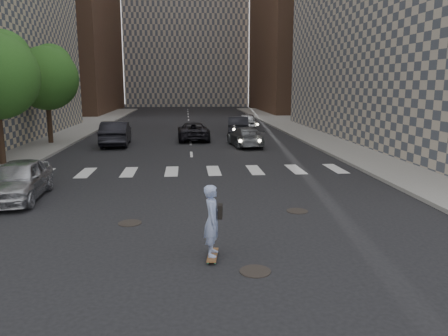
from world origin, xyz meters
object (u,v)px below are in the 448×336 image
object	(u,v)px
traffic_car_e	(238,125)
tree_c	(47,75)
silver_sedan	(18,180)
skateboarder	(213,220)
traffic_car_a	(116,133)
traffic_car_b	(245,137)
traffic_car_c	(193,131)
traffic_car_d	(247,121)

from	to	relation	value
traffic_car_e	tree_c	bearing A→B (deg)	26.51
tree_c	silver_sedan	world-z (taller)	tree_c
skateboarder	traffic_car_a	world-z (taller)	skateboarder
silver_sedan	traffic_car_e	size ratio (longest dim) A/B	0.93
silver_sedan	tree_c	bearing A→B (deg)	99.13
tree_c	traffic_car_b	bearing A→B (deg)	-8.73
traffic_car_a	traffic_car_b	bearing A→B (deg)	168.63
traffic_car_b	traffic_car_e	xyz separation A→B (m)	(0.36, 6.87, 0.10)
skateboarder	traffic_car_c	xyz separation A→B (m)	(-0.07, 22.29, -0.28)
traffic_car_d	traffic_car_e	distance (m)	4.20
traffic_car_a	tree_c	bearing A→B (deg)	-13.01
tree_c	traffic_car_d	bearing A→B (deg)	31.06
skateboarder	silver_sedan	world-z (taller)	skateboarder
traffic_car_c	silver_sedan	bearing A→B (deg)	66.49
traffic_car_a	traffic_car_e	xyz separation A→B (m)	(9.00, 5.63, -0.07)
tree_c	traffic_car_a	distance (m)	5.91
traffic_car_b	traffic_car_d	size ratio (longest dim) A/B	1.02
traffic_car_e	traffic_car_a	bearing A→B (deg)	38.65
traffic_car_a	traffic_car_b	xyz separation A→B (m)	(8.64, -1.24, -0.17)
skateboarder	traffic_car_c	bearing A→B (deg)	98.17
traffic_car_c	traffic_car_d	world-z (taller)	traffic_car_d
silver_sedan	traffic_car_e	bearing A→B (deg)	59.48
silver_sedan	traffic_car_e	xyz separation A→B (m)	(10.28, 19.65, 0.03)
tree_c	silver_sedan	xyz separation A→B (m)	(3.16, -14.79, -3.93)
traffic_car_b	traffic_car_c	world-z (taller)	traffic_car_c
traffic_car_b	traffic_car_c	size ratio (longest dim) A/B	0.93
tree_c	traffic_car_e	bearing A→B (deg)	19.90
skateboarder	traffic_car_e	bearing A→B (deg)	89.84
traffic_car_a	skateboarder	bearing A→B (deg)	101.69
traffic_car_a	traffic_car_b	size ratio (longest dim) A/B	1.12
tree_c	traffic_car_b	xyz separation A→B (m)	(13.08, -2.01, -4.00)
silver_sedan	traffic_car_a	world-z (taller)	traffic_car_a
traffic_car_b	skateboarder	bearing A→B (deg)	73.84
skateboarder	silver_sedan	bearing A→B (deg)	145.66
tree_c	silver_sedan	size ratio (longest dim) A/B	1.57
skateboarder	traffic_car_d	bearing A→B (deg)	88.49
traffic_car_a	traffic_car_d	world-z (taller)	traffic_car_a
traffic_car_d	traffic_car_b	bearing A→B (deg)	88.54
skateboarder	traffic_car_b	size ratio (longest dim) A/B	0.41
skateboarder	traffic_car_e	size ratio (longest dim) A/B	0.40
traffic_car_a	traffic_car_e	distance (m)	10.61
tree_c	traffic_car_e	size ratio (longest dim) A/B	1.46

